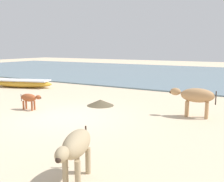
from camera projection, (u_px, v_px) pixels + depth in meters
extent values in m
plane|color=beige|center=(65.00, 117.00, 9.54)|extent=(80.00, 80.00, 0.00)
cube|color=slate|center=(188.00, 74.00, 24.06)|extent=(60.00, 20.00, 0.08)
ellipsoid|color=gold|center=(22.00, 83.00, 16.57)|extent=(4.08, 2.17, 0.48)
cube|color=white|center=(22.00, 80.00, 16.53)|extent=(3.62, 2.00, 0.07)
cube|color=olive|center=(18.00, 81.00, 16.61)|extent=(0.37, 0.84, 0.04)
ellipsoid|color=tan|center=(77.00, 143.00, 4.93)|extent=(0.74, 1.14, 0.46)
ellipsoid|color=tan|center=(62.00, 154.00, 4.23)|extent=(0.31, 0.40, 0.25)
sphere|color=#2D2119|center=(58.00, 160.00, 4.09)|extent=(0.12, 0.12, 0.10)
cylinder|color=tan|center=(78.00, 175.00, 4.68)|extent=(0.11, 0.11, 0.53)
cylinder|color=tan|center=(65.00, 174.00, 4.73)|extent=(0.11, 0.11, 0.53)
cylinder|color=tan|center=(88.00, 161.00, 5.28)|extent=(0.11, 0.11, 0.53)
cylinder|color=tan|center=(77.00, 160.00, 5.33)|extent=(0.11, 0.11, 0.53)
cylinder|color=#2D2119|center=(86.00, 136.00, 5.48)|extent=(0.03, 0.03, 0.44)
ellipsoid|color=#9E4C28|center=(29.00, 98.00, 10.61)|extent=(0.75, 0.38, 0.32)
ellipsoid|color=#9E4C28|center=(38.00, 97.00, 10.42)|extent=(0.25, 0.17, 0.17)
sphere|color=#2D2119|center=(41.00, 98.00, 10.38)|extent=(0.07, 0.07, 0.07)
cylinder|color=#9E4C28|center=(35.00, 105.00, 10.66)|extent=(0.07, 0.07, 0.36)
cylinder|color=#9E4C28|center=(32.00, 106.00, 10.51)|extent=(0.07, 0.07, 0.36)
cylinder|color=#9E4C28|center=(26.00, 104.00, 10.82)|extent=(0.07, 0.07, 0.36)
cylinder|color=#9E4C28|center=(24.00, 105.00, 10.68)|extent=(0.07, 0.07, 0.36)
cylinder|color=#2D2119|center=(21.00, 98.00, 10.77)|extent=(0.02, 0.02, 0.30)
ellipsoid|color=tan|center=(197.00, 95.00, 9.43)|extent=(1.22, 0.61, 0.51)
ellipsoid|color=tan|center=(175.00, 92.00, 9.72)|extent=(0.41, 0.28, 0.28)
sphere|color=#2D2119|center=(171.00, 92.00, 9.79)|extent=(0.12, 0.12, 0.11)
cylinder|color=tan|center=(186.00, 109.00, 9.53)|extent=(0.12, 0.12, 0.58)
cylinder|color=tan|center=(187.00, 108.00, 9.76)|extent=(0.12, 0.12, 0.58)
cylinder|color=tan|center=(206.00, 111.00, 9.27)|extent=(0.12, 0.12, 0.58)
cylinder|color=tan|center=(207.00, 109.00, 9.50)|extent=(0.12, 0.12, 0.58)
cylinder|color=#2D2119|center=(216.00, 98.00, 9.21)|extent=(0.04, 0.04, 0.48)
cone|color=brown|center=(100.00, 103.00, 11.45)|extent=(1.51, 1.51, 0.26)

